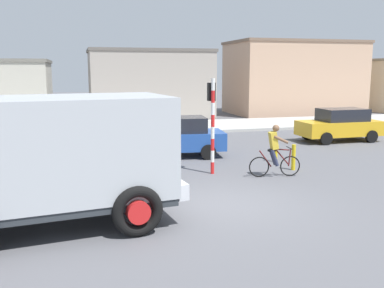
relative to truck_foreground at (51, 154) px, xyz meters
name	(u,v)px	position (x,y,z in m)	size (l,w,h in m)	color
ground_plane	(228,204)	(4.33, 0.55, -1.67)	(120.00, 120.00, 0.00)	#56565B
sidewalk_far	(143,128)	(4.33, 15.45, -1.59)	(80.00, 5.00, 0.16)	#ADADA8
truck_foreground	(51,154)	(0.00, 0.00, 0.00)	(5.69, 3.34, 2.90)	#B2B7BC
cyclist	(275,151)	(6.79, 2.97, -0.80)	(1.72, 0.53, 1.72)	black
traffic_light_pole	(212,113)	(4.95, 3.97, 0.40)	(0.24, 0.43, 3.20)	red
car_red_near	(175,136)	(4.39, 7.11, -0.85)	(4.15, 2.18, 1.60)	#234C9E
car_white_mid	(340,125)	(13.05, 8.77, -0.85)	(4.02, 1.91, 1.60)	gold
pedestrian_near_kerb	(84,130)	(0.86, 9.78, -0.82)	(0.34, 0.22, 1.62)	#2D334C
bollard_near	(293,157)	(7.85, 3.68, -1.22)	(0.14, 0.14, 0.90)	gold
bollard_far	(276,150)	(7.85, 5.08, -1.22)	(0.14, 0.14, 0.90)	gold
building_mid_block	(150,85)	(5.64, 20.63, 0.75)	(8.38, 5.14, 4.83)	#9E9389
building_corner_right	(293,78)	(17.47, 22.09, 1.17)	(10.15, 6.09, 5.67)	tan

